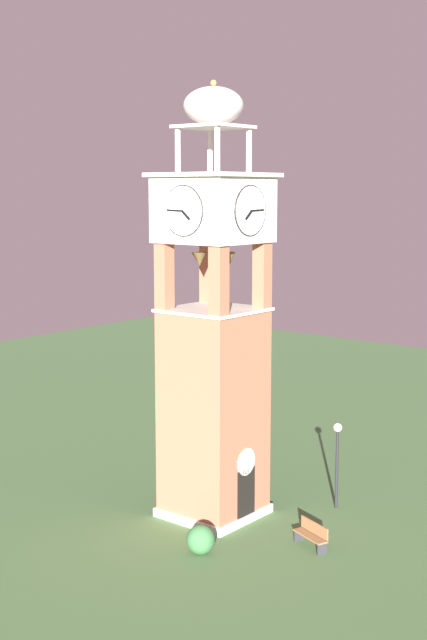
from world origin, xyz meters
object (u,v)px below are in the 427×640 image
(lamp_post, at_px, (337,449))
(clock_tower, at_px, (214,346))
(trash_bin, at_px, (251,474))
(park_bench, at_px, (312,535))

(lamp_post, bearing_deg, clock_tower, 137.01)
(lamp_post, xyz_separation_m, trash_bin, (0.32, 4.64, -2.14))
(park_bench, relative_size, lamp_post, 0.46)
(park_bench, height_order, trash_bin, park_bench)
(clock_tower, distance_m, trash_bin, 7.85)
(lamp_post, height_order, trash_bin, lamp_post)
(trash_bin, bearing_deg, clock_tower, -164.62)
(clock_tower, height_order, park_bench, clock_tower)
(clock_tower, xyz_separation_m, lamp_post, (3.77, -3.52, -4.47))
(trash_bin, bearing_deg, park_bench, -125.86)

